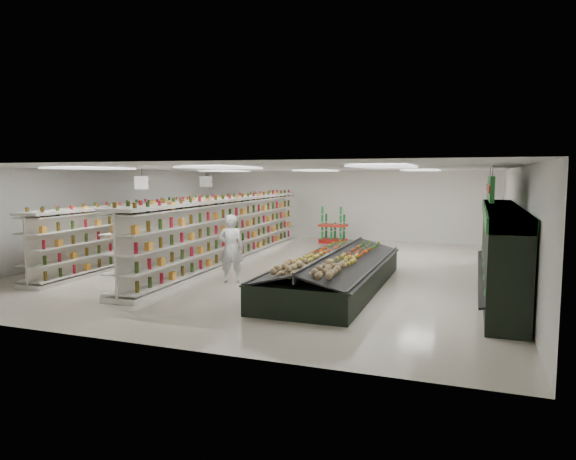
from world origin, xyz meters
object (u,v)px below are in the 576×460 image
at_px(soda_endcap, 333,227).
at_px(shopper_background, 226,224).
at_px(gondola_left, 152,232).
at_px(shopper_main, 231,249).
at_px(gondola_center, 229,232).
at_px(produce_island, 335,271).

bearing_deg(soda_endcap, shopper_background, -151.55).
height_order(gondola_left, shopper_main, gondola_left).
bearing_deg(gondola_left, gondola_center, 0.80).
height_order(gondola_center, shopper_background, gondola_center).
bearing_deg(gondola_left, produce_island, -22.02).
xyz_separation_m(gondola_left, shopper_main, (4.75, -3.08, 0.03)).
bearing_deg(shopper_main, shopper_background, -80.36).
relative_size(shopper_main, shopper_background, 1.05).
bearing_deg(gondola_center, shopper_background, 115.87).
xyz_separation_m(gondola_left, produce_island, (7.65, -2.83, -0.47)).
bearing_deg(shopper_main, gondola_left, -51.39).
distance_m(gondola_left, soda_endcap, 8.01).
bearing_deg(produce_island, soda_endcap, 105.42).
xyz_separation_m(gondola_left, soda_endcap, (5.18, 6.10, -0.20)).
bearing_deg(shopper_background, shopper_main, -137.21).
distance_m(gondola_center, soda_endcap, 6.33).
bearing_deg(shopper_background, soda_endcap, -46.79).
distance_m(gondola_left, produce_island, 8.17).
bearing_deg(soda_endcap, gondola_left, -130.36).
bearing_deg(gondola_center, soda_endcap, 67.91).
height_order(produce_island, soda_endcap, soda_endcap).
height_order(soda_endcap, shopper_background, shopper_background).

